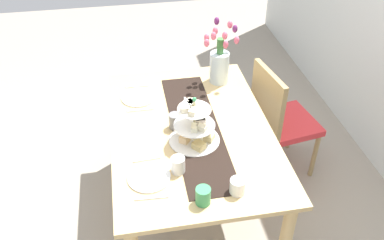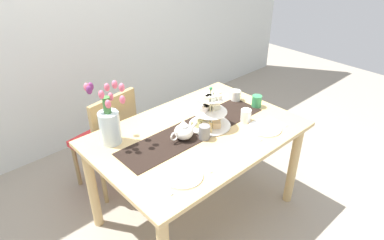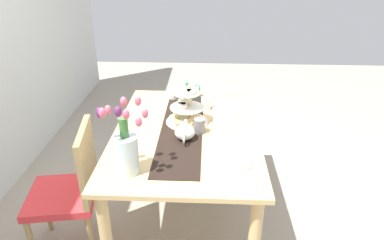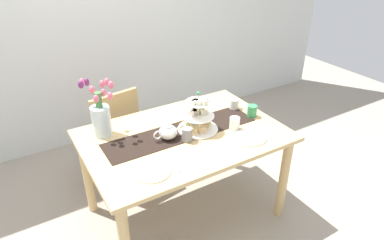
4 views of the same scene
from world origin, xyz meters
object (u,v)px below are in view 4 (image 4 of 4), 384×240
at_px(mug_orange, 252,111).
at_px(knife_left, 173,164).
at_px(chair_left, 112,132).
at_px(knife_right, 266,132).
at_px(dinner_plate_right, 250,137).
at_px(mug_grey, 187,134).
at_px(mug_white_text, 235,123).
at_px(dining_table, 184,146).
at_px(tiered_cake_stand, 197,118).
at_px(fork_left, 130,179).
at_px(cream_jug, 234,104).
at_px(teapot, 168,131).
at_px(fork_right, 234,143).
at_px(dinner_plate_left, 152,171).
at_px(tulip_vase, 101,115).

bearing_deg(mug_orange, knife_left, -163.54).
height_order(chair_left, knife_right, chair_left).
distance_m(dinner_plate_right, mug_orange, 0.33).
height_order(knife_right, mug_grey, mug_grey).
height_order(knife_right, mug_white_text, mug_white_text).
height_order(dining_table, dinner_plate_right, dinner_plate_right).
relative_size(tiered_cake_stand, mug_white_text, 3.20).
bearing_deg(dining_table, fork_left, -151.37).
relative_size(cream_jug, mug_orange, 0.89).
bearing_deg(mug_grey, tiered_cake_stand, 33.61).
bearing_deg(teapot, tiered_cake_stand, 0.48).
bearing_deg(mug_orange, chair_left, 140.53).
relative_size(knife_left, fork_right, 1.13).
relative_size(dinner_plate_left, mug_grey, 2.42).
height_order(dinner_plate_left, mug_orange, mug_orange).
height_order(teapot, fork_right, teapot).
relative_size(dining_table, mug_white_text, 15.15).
relative_size(dinner_plate_left, knife_right, 1.35).
bearing_deg(dinner_plate_right, knife_left, 180.00).
height_order(cream_jug, mug_orange, mug_orange).
bearing_deg(dinner_plate_left, cream_jug, 24.54).
bearing_deg(mug_white_text, fork_right, -127.71).
relative_size(tiered_cake_stand, teapot, 1.28).
bearing_deg(tiered_cake_stand, mug_orange, -5.44).
bearing_deg(knife_right, tiered_cake_stand, 144.15).
relative_size(dining_table, fork_right, 9.59).
bearing_deg(dinner_plate_left, mug_orange, 14.14).
distance_m(tiered_cake_stand, dinner_plate_right, 0.40).
relative_size(teapot, mug_grey, 2.51).
bearing_deg(dining_table, tulip_vase, 149.82).
height_order(chair_left, mug_white_text, chair_left).
xyz_separation_m(chair_left, tulip_vase, (-0.18, -0.42, 0.41)).
height_order(fork_left, mug_orange, mug_orange).
xyz_separation_m(dining_table, fork_left, (-0.53, -0.29, 0.11)).
bearing_deg(teapot, chair_left, 105.40).
bearing_deg(dinner_plate_left, fork_right, 0.00).
distance_m(fork_right, mug_white_text, 0.21).
bearing_deg(teapot, cream_jug, 11.60).
bearing_deg(knife_right, dinner_plate_left, 180.00).
height_order(chair_left, dinner_plate_right, chair_left).
relative_size(dinner_plate_left, dinner_plate_right, 1.00).
bearing_deg(mug_orange, dining_table, 175.81).
xyz_separation_m(tulip_vase, dinner_plate_right, (0.88, -0.59, -0.15)).
bearing_deg(teapot, fork_right, -38.89).
xyz_separation_m(cream_jug, mug_grey, (-0.58, -0.23, 0.01)).
bearing_deg(mug_white_text, mug_grey, 173.96).
bearing_deg(mug_orange, fork_left, -167.61).
height_order(tiered_cake_stand, mug_grey, tiered_cake_stand).
bearing_deg(chair_left, dinner_plate_right, -55.05).
bearing_deg(cream_jug, fork_right, -126.94).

